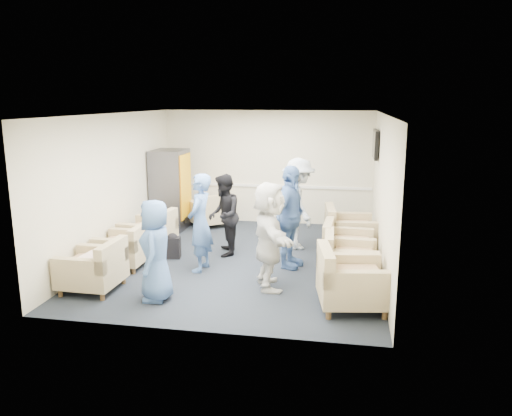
% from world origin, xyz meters
% --- Properties ---
extents(floor, '(6.00, 6.00, 0.00)m').
position_xyz_m(floor, '(0.00, 0.00, 0.00)').
color(floor, black).
rests_on(floor, ground).
extents(ceiling, '(6.00, 6.00, 0.00)m').
position_xyz_m(ceiling, '(0.00, 0.00, 2.70)').
color(ceiling, silver).
rests_on(ceiling, back_wall).
extents(back_wall, '(5.00, 0.02, 2.70)m').
position_xyz_m(back_wall, '(0.00, 3.00, 1.35)').
color(back_wall, beige).
rests_on(back_wall, floor).
extents(front_wall, '(5.00, 0.02, 2.70)m').
position_xyz_m(front_wall, '(0.00, -3.00, 1.35)').
color(front_wall, beige).
rests_on(front_wall, floor).
extents(left_wall, '(0.02, 6.00, 2.70)m').
position_xyz_m(left_wall, '(-2.50, 0.00, 1.35)').
color(left_wall, beige).
rests_on(left_wall, floor).
extents(right_wall, '(0.02, 6.00, 2.70)m').
position_xyz_m(right_wall, '(2.50, 0.00, 1.35)').
color(right_wall, beige).
rests_on(right_wall, floor).
extents(chair_rail, '(4.98, 0.04, 0.06)m').
position_xyz_m(chair_rail, '(0.00, 2.98, 0.90)').
color(chair_rail, white).
rests_on(chair_rail, back_wall).
extents(tv, '(0.10, 1.00, 0.58)m').
position_xyz_m(tv, '(2.44, 1.80, 2.05)').
color(tv, black).
rests_on(tv, right_wall).
extents(armchair_left_near, '(0.88, 0.88, 0.69)m').
position_xyz_m(armchair_left_near, '(-1.96, -1.90, 0.34)').
color(armchair_left_near, tan).
rests_on(armchair_left_near, floor).
extents(armchair_left_mid, '(0.83, 0.83, 0.66)m').
position_xyz_m(armchair_left_mid, '(-1.97, -0.76, 0.33)').
color(armchair_left_mid, tan).
rests_on(armchair_left_mid, floor).
extents(armchair_left_far, '(0.99, 0.99, 0.71)m').
position_xyz_m(armchair_left_far, '(-1.85, 0.13, 0.36)').
color(armchair_left_far, tan).
rests_on(armchair_left_far, floor).
extents(armchair_right_near, '(1.09, 1.09, 0.76)m').
position_xyz_m(armchair_right_near, '(1.94, -1.88, 0.38)').
color(armchair_right_near, tan).
rests_on(armchair_right_near, floor).
extents(armchair_right_midnear, '(0.88, 0.88, 0.69)m').
position_xyz_m(armchair_right_midnear, '(1.93, -0.76, 0.34)').
color(armchair_right_midnear, tan).
rests_on(armchair_right_midnear, floor).
extents(armchair_right_midfar, '(0.91, 0.91, 0.70)m').
position_xyz_m(armchair_right_midfar, '(1.89, -0.06, 0.35)').
color(armchair_right_midfar, tan).
rests_on(armchair_right_midfar, floor).
extents(armchair_right_far, '(1.04, 1.04, 0.76)m').
position_xyz_m(armchair_right_far, '(1.91, 0.92, 0.38)').
color(armchair_right_far, tan).
rests_on(armchair_right_far, floor).
extents(armchair_corner, '(1.18, 1.18, 0.67)m').
position_xyz_m(armchair_corner, '(-1.26, 2.32, 0.34)').
color(armchair_corner, tan).
rests_on(armchair_corner, floor).
extents(vending_machine, '(0.74, 0.87, 1.83)m').
position_xyz_m(vending_machine, '(-2.09, 2.00, 0.92)').
color(vending_machine, '#52515A').
rests_on(vending_machine, floor).
extents(backpack, '(0.31, 0.25, 0.49)m').
position_xyz_m(backpack, '(-1.32, -0.13, 0.25)').
color(backpack, black).
rests_on(backpack, floor).
extents(pillow, '(0.37, 0.47, 0.13)m').
position_xyz_m(pillow, '(-1.97, -1.90, 0.52)').
color(pillow, '#EEE4CF').
rests_on(pillow, armchair_left_near).
extents(person_front_left, '(0.61, 0.82, 1.53)m').
position_xyz_m(person_front_left, '(-0.88, -2.07, 0.77)').
color(person_front_left, '#4467A3').
rests_on(person_front_left, floor).
extents(person_mid_left, '(0.45, 0.65, 1.72)m').
position_xyz_m(person_mid_left, '(-0.60, -0.69, 0.86)').
color(person_mid_left, '#4467A3').
rests_on(person_mid_left, floor).
extents(person_back_left, '(0.73, 0.87, 1.57)m').
position_xyz_m(person_back_left, '(-0.41, 0.25, 0.79)').
color(person_back_left, black).
rests_on(person_back_left, floor).
extents(person_back_right, '(1.08, 1.35, 1.83)m').
position_xyz_m(person_back_right, '(0.95, 0.95, 0.91)').
color(person_back_right, silver).
rests_on(person_back_right, floor).
extents(person_mid_right, '(0.74, 1.16, 1.84)m').
position_xyz_m(person_mid_right, '(0.91, -0.25, 0.92)').
color(person_mid_right, '#4467A3').
rests_on(person_mid_right, floor).
extents(person_front_right, '(0.95, 1.67, 1.72)m').
position_xyz_m(person_front_right, '(0.71, -1.30, 0.86)').
color(person_front_right, silver).
rests_on(person_front_right, floor).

